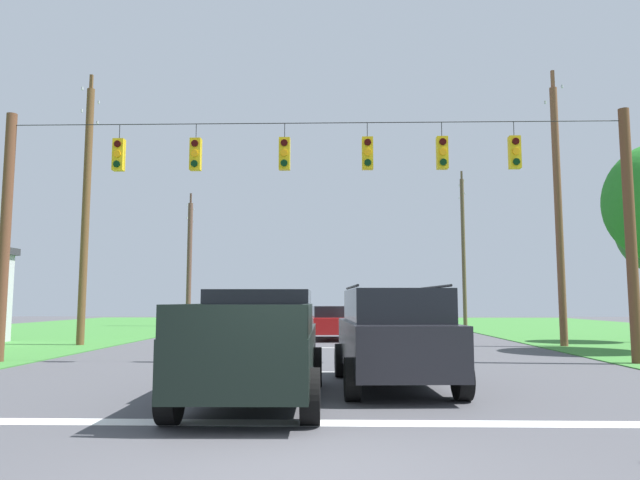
% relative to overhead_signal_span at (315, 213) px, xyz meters
% --- Properties ---
extents(ground_plane, '(120.00, 120.00, 0.00)m').
position_rel_overhead_signal_span_xyz_m(ground_plane, '(0.15, -10.25, -4.29)').
color(ground_plane, '#47474C').
extents(stop_bar_stripe, '(15.51, 0.45, 0.01)m').
position_rel_overhead_signal_span_xyz_m(stop_bar_stripe, '(0.15, -7.97, -4.29)').
color(stop_bar_stripe, white).
rests_on(stop_bar_stripe, ground).
extents(lane_dash_0, '(2.50, 0.15, 0.01)m').
position_rel_overhead_signal_span_xyz_m(lane_dash_0, '(0.15, -1.97, -4.29)').
color(lane_dash_0, white).
rests_on(lane_dash_0, ground).
extents(lane_dash_1, '(2.50, 0.15, 0.01)m').
position_rel_overhead_signal_span_xyz_m(lane_dash_1, '(0.15, 5.52, -4.29)').
color(lane_dash_1, white).
rests_on(lane_dash_1, ground).
extents(lane_dash_2, '(2.50, 0.15, 0.01)m').
position_rel_overhead_signal_span_xyz_m(lane_dash_2, '(0.15, 10.77, -4.29)').
color(lane_dash_2, white).
rests_on(lane_dash_2, ground).
extents(overhead_signal_span, '(18.32, 0.31, 7.30)m').
position_rel_overhead_signal_span_xyz_m(overhead_signal_span, '(0.00, 0.00, 0.00)').
color(overhead_signal_span, brown).
rests_on(overhead_signal_span, ground).
extents(pickup_truck, '(2.35, 5.43, 1.95)m').
position_rel_overhead_signal_span_xyz_m(pickup_truck, '(-0.83, -6.20, -3.33)').
color(pickup_truck, black).
rests_on(pickup_truck, ground).
extents(suv_black, '(2.41, 4.89, 2.05)m').
position_rel_overhead_signal_span_xyz_m(suv_black, '(1.75, -4.49, -3.23)').
color(suv_black, black).
rests_on(suv_black, ground).
extents(distant_car_crossing_white, '(4.36, 2.14, 1.52)m').
position_rel_overhead_signal_span_xyz_m(distant_car_crossing_white, '(-5.20, 17.47, -3.50)').
color(distant_car_crossing_white, silver).
rests_on(distant_car_crossing_white, ground).
extents(distant_car_oncoming, '(2.31, 4.44, 1.52)m').
position_rel_overhead_signal_span_xyz_m(distant_car_oncoming, '(0.38, 10.26, -3.50)').
color(distant_car_oncoming, maroon).
rests_on(distant_car_oncoming, ground).
extents(utility_pole_mid_right, '(0.29, 1.87, 11.00)m').
position_rel_overhead_signal_span_xyz_m(utility_pole_mid_right, '(9.37, 6.16, 1.03)').
color(utility_pole_mid_right, brown).
rests_on(utility_pole_mid_right, ground).
extents(utility_pole_far_right, '(0.27, 1.88, 10.79)m').
position_rel_overhead_signal_span_xyz_m(utility_pole_far_right, '(9.46, 23.33, 1.16)').
color(utility_pole_far_right, brown).
rests_on(utility_pole_far_right, ground).
extents(utility_pole_mid_left, '(0.30, 1.69, 11.08)m').
position_rel_overhead_signal_span_xyz_m(utility_pole_mid_left, '(-9.50, 6.35, 1.20)').
color(utility_pole_mid_left, brown).
rests_on(utility_pole_mid_left, ground).
extents(utility_pole_far_left, '(0.34, 1.92, 9.33)m').
position_rel_overhead_signal_span_xyz_m(utility_pole_far_left, '(-9.57, 23.50, 0.24)').
color(utility_pole_far_left, brown).
rests_on(utility_pole_far_left, ground).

